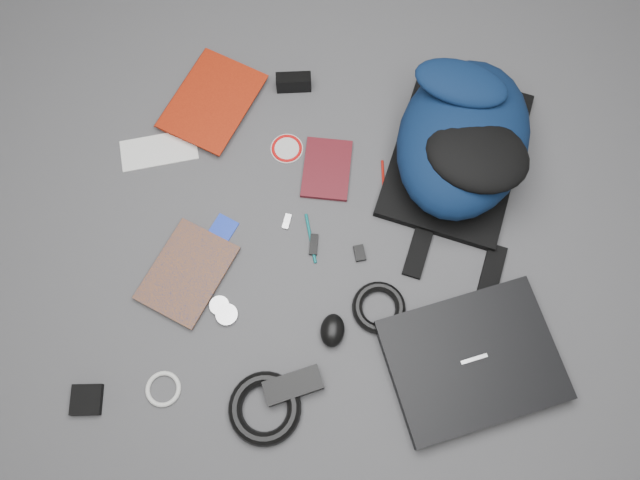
# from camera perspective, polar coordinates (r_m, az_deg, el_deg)

# --- Properties ---
(ground) EXTENTS (4.00, 4.00, 0.00)m
(ground) POSITION_cam_1_polar(r_m,az_deg,el_deg) (1.66, 0.00, -0.22)
(ground) COLOR #4F4F51
(ground) RESTS_ON ground
(backpack) EXTENTS (0.48, 0.60, 0.22)m
(backpack) POSITION_cam_1_polar(r_m,az_deg,el_deg) (1.70, 12.96, 9.08)
(backpack) COLOR black
(backpack) RESTS_ON ground
(laptop) EXTENTS (0.50, 0.44, 0.04)m
(laptop) POSITION_cam_1_polar(r_m,az_deg,el_deg) (1.62, 13.74, -10.62)
(laptop) COLOR black
(laptop) RESTS_ON ground
(textbook_red) EXTENTS (0.31, 0.35, 0.03)m
(textbook_red) POSITION_cam_1_polar(r_m,az_deg,el_deg) (1.89, -12.68, 13.48)
(textbook_red) COLOR maroon
(textbook_red) RESTS_ON ground
(comic_book) EXTENTS (0.26, 0.30, 0.02)m
(comic_book) POSITION_cam_1_polar(r_m,az_deg,el_deg) (1.69, -14.59, -1.57)
(comic_book) COLOR #BD600D
(comic_book) RESTS_ON ground
(envelope) EXTENTS (0.23, 0.15, 0.00)m
(envelope) POSITION_cam_1_polar(r_m,az_deg,el_deg) (1.82, -14.51, 7.97)
(envelope) COLOR white
(envelope) RESTS_ON ground
(dvd_case) EXTENTS (0.13, 0.18, 0.01)m
(dvd_case) POSITION_cam_1_polar(r_m,az_deg,el_deg) (1.74, 0.63, 6.52)
(dvd_case) COLOR #440D12
(dvd_case) RESTS_ON ground
(compact_camera) EXTENTS (0.10, 0.05, 0.06)m
(compact_camera) POSITION_cam_1_polar(r_m,az_deg,el_deg) (1.85, -2.42, 14.21)
(compact_camera) COLOR black
(compact_camera) RESTS_ON ground
(sticker_disc) EXTENTS (0.10, 0.10, 0.00)m
(sticker_disc) POSITION_cam_1_polar(r_m,az_deg,el_deg) (1.77, -3.05, 8.34)
(sticker_disc) COLOR silver
(sticker_disc) RESTS_ON ground
(pen_teal) EXTENTS (0.04, 0.14, 0.01)m
(pen_teal) POSITION_cam_1_polar(r_m,az_deg,el_deg) (1.66, -0.86, 0.16)
(pen_teal) COLOR #0A5F61
(pen_teal) RESTS_ON ground
(pen_red) EXTENTS (0.02, 0.13, 0.01)m
(pen_red) POSITION_cam_1_polar(r_m,az_deg,el_deg) (1.73, 5.82, 5.27)
(pen_red) COLOR #9E130C
(pen_red) RESTS_ON ground
(id_badge) EXTENTS (0.10, 0.11, 0.00)m
(id_badge) POSITION_cam_1_polar(r_m,az_deg,el_deg) (1.69, -9.10, 0.64)
(id_badge) COLOR #1A37C3
(id_badge) RESTS_ON ground
(usb_black) EXTENTS (0.02, 0.06, 0.01)m
(usb_black) POSITION_cam_1_polar(r_m,az_deg,el_deg) (1.66, -0.58, -0.42)
(usb_black) COLOR black
(usb_black) RESTS_ON ground
(usb_silver) EXTENTS (0.02, 0.04, 0.01)m
(usb_silver) POSITION_cam_1_polar(r_m,az_deg,el_deg) (1.68, -3.05, 1.70)
(usb_silver) COLOR silver
(usb_silver) RESTS_ON ground
(key_fob) EXTENTS (0.04, 0.05, 0.01)m
(key_fob) POSITION_cam_1_polar(r_m,az_deg,el_deg) (1.65, 3.64, -1.21)
(key_fob) COLOR black
(key_fob) RESTS_ON ground
(mouse) EXTENTS (0.07, 0.09, 0.04)m
(mouse) POSITION_cam_1_polar(r_m,az_deg,el_deg) (1.58, 1.15, -8.26)
(mouse) COLOR black
(mouse) RESTS_ON ground
(headphone_left) EXTENTS (0.07, 0.07, 0.01)m
(headphone_left) POSITION_cam_1_polar(r_m,az_deg,el_deg) (1.63, -9.17, -5.95)
(headphone_left) COLOR silver
(headphone_left) RESTS_ON ground
(headphone_right) EXTENTS (0.07, 0.07, 0.01)m
(headphone_right) POSITION_cam_1_polar(r_m,az_deg,el_deg) (1.62, -8.51, -6.78)
(headphone_right) COLOR #B4B4B6
(headphone_right) RESTS_ON ground
(cable_coil) EXTENTS (0.14, 0.14, 0.03)m
(cable_coil) POSITION_cam_1_polar(r_m,az_deg,el_deg) (1.61, 5.40, -6.16)
(cable_coil) COLOR black
(cable_coil) RESTS_ON ground
(power_brick) EXTENTS (0.15, 0.11, 0.04)m
(power_brick) POSITION_cam_1_polar(r_m,az_deg,el_deg) (1.57, -2.47, -13.14)
(power_brick) COLOR black
(power_brick) RESTS_ON ground
(power_cord_coil) EXTENTS (0.19, 0.19, 0.03)m
(power_cord_coil) POSITION_cam_1_polar(r_m,az_deg,el_deg) (1.57, -5.07, -15.08)
(power_cord_coil) COLOR black
(power_cord_coil) RESTS_ON ground
(pouch) EXTENTS (0.08, 0.08, 0.02)m
(pouch) POSITION_cam_1_polar(r_m,az_deg,el_deg) (1.67, -20.56, -13.51)
(pouch) COLOR black
(pouch) RESTS_ON ground
(white_cable_coil) EXTENTS (0.10, 0.10, 0.01)m
(white_cable_coil) POSITION_cam_1_polar(r_m,az_deg,el_deg) (1.63, -14.15, -13.07)
(white_cable_coil) COLOR silver
(white_cable_coil) RESTS_ON ground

